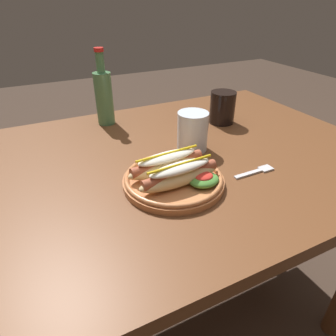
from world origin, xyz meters
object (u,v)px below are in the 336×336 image
object	(u,v)px
fork	(257,171)
water_cup	(192,131)
hot_dog_plate	(175,175)
soda_cup	(222,107)
glass_bottle	(104,96)

from	to	relation	value
fork	water_cup	distance (m)	0.22
fork	water_cup	size ratio (longest dim) A/B	1.05
hot_dog_plate	water_cup	xyz separation A→B (m)	(0.14, 0.15, 0.03)
fork	water_cup	world-z (taller)	water_cup
soda_cup	water_cup	xyz separation A→B (m)	(-0.20, -0.14, 0.00)
water_cup	soda_cup	bearing A→B (deg)	33.87
hot_dog_plate	glass_bottle	distance (m)	0.47
fork	glass_bottle	distance (m)	0.58
fork	soda_cup	distance (m)	0.35
soda_cup	water_cup	distance (m)	0.24
hot_dog_plate	fork	bearing A→B (deg)	-11.65
hot_dog_plate	glass_bottle	bearing A→B (deg)	94.76
fork	glass_bottle	size ratio (longest dim) A/B	0.47
fork	water_cup	xyz separation A→B (m)	(-0.09, 0.19, 0.05)
glass_bottle	fork	bearing A→B (deg)	-62.89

